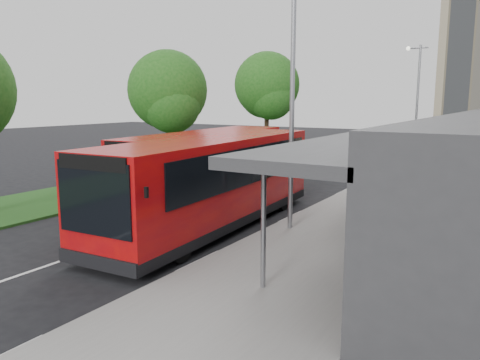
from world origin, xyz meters
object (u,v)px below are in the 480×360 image
object	(u,v)px
bollard	(410,162)
car_near	(426,139)
tree_mid	(168,96)
bus_main	(212,182)
tree_far	(267,89)
lamp_post_near	(290,92)
litter_bin	(399,183)
bus_second	(208,165)
lamp_post_far	(416,96)
car_far	(401,134)

from	to	relation	value
bollard	car_near	bearing A→B (deg)	97.39
tree_mid	bus_main	distance (m)	12.07
tree_far	bollard	size ratio (longest dim) A/B	9.64
lamp_post_near	litter_bin	bearing A→B (deg)	78.09
tree_far	bus_second	xyz separation A→B (m)	(5.69, -16.09, -3.76)
tree_mid	car_near	size ratio (longest dim) A/B	2.16
lamp_post_far	bus_main	world-z (taller)	lamp_post_far
tree_far	car_near	distance (m)	19.95
tree_mid	litter_bin	size ratio (longest dim) A/B	7.77
lamp_post_near	bus_second	xyz separation A→B (m)	(-5.44, 2.96, -3.15)
bollard	car_far	world-z (taller)	car_far
litter_bin	bus_second	bearing A→B (deg)	-143.19
bus_main	car_far	bearing A→B (deg)	90.98
tree_far	car_near	bearing A→B (deg)	61.92
tree_far	lamp_post_far	xyz separation A→B (m)	(11.13, 0.95, -0.61)
bus_main	car_near	xyz separation A→B (m)	(0.53, 37.00, -1.05)
lamp_post_near	lamp_post_far	xyz separation A→B (m)	(0.00, 20.00, 0.00)
lamp_post_far	litter_bin	world-z (taller)	lamp_post_far
lamp_post_far	bollard	distance (m)	5.22
lamp_post_near	car_near	xyz separation A→B (m)	(-2.01, 36.15, -4.14)
bus_second	litter_bin	distance (m)	9.04
bus_main	bus_second	world-z (taller)	bus_main
tree_far	litter_bin	bearing A→B (deg)	-39.71
bollard	car_near	size ratio (longest dim) A/B	0.25
litter_bin	bollard	world-z (taller)	litter_bin
bus_second	car_far	distance (m)	38.73
bus_second	bollard	world-z (taller)	bus_second
lamp_post_far	bus_main	xyz separation A→B (m)	(-2.54, -20.85, -3.09)
lamp_post_far	bollard	world-z (taller)	lamp_post_far
tree_far	lamp_post_near	xyz separation A→B (m)	(11.13, -19.05, -0.61)
bus_second	bollard	bearing A→B (deg)	62.08
tree_far	bollard	world-z (taller)	tree_far
tree_mid	lamp_post_far	bearing A→B (deg)	49.32
tree_mid	tree_far	xyz separation A→B (m)	(-0.00, 12.00, 0.60)
bus_main	tree_mid	bearing A→B (deg)	134.17
tree_far	litter_bin	world-z (taller)	tree_far
lamp_post_near	bus_main	world-z (taller)	lamp_post_near
car_far	litter_bin	bearing A→B (deg)	-67.68
bollard	lamp_post_far	bearing A→B (deg)	98.93
tree_far	lamp_post_near	distance (m)	22.07
tree_mid	lamp_post_far	xyz separation A→B (m)	(11.13, 12.95, -0.01)
litter_bin	car_near	size ratio (longest dim) A/B	0.28
lamp_post_near	car_near	size ratio (longest dim) A/B	2.36
tree_far	lamp_post_near	bearing A→B (deg)	-59.71
tree_mid	car_near	bearing A→B (deg)	72.60
tree_far	car_far	world-z (taller)	tree_far
car_near	tree_far	bearing A→B (deg)	-142.09
litter_bin	lamp_post_near	bearing A→B (deg)	-101.91
car_near	bollard	bearing A→B (deg)	-106.62
tree_far	car_far	xyz separation A→B (m)	(5.46, 22.63, -4.73)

